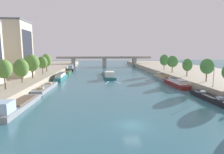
{
  "coord_description": "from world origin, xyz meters",
  "views": [
    {
      "loc": [
        -5.22,
        -25.88,
        11.21
      ],
      "look_at": [
        0.0,
        38.2,
        1.99
      ],
      "focal_mm": 28.97,
      "sensor_mm": 36.0,
      "label": 1
    }
  ],
  "objects": [
    {
      "name": "bridge_far",
      "position": [
        0.0,
        107.51,
        4.75
      ],
      "size": [
        68.75,
        4.4,
        7.3
      ],
      "color": "gray",
      "rests_on": "ground"
    },
    {
      "name": "tree_right_end_of_row",
      "position": [
        27.04,
        24.73,
        6.76
      ],
      "size": [
        3.88,
        3.88,
        6.77
      ],
      "color": "brown",
      "rests_on": "quay_right"
    },
    {
      "name": "moored_boat_right_lone",
      "position": [
        20.35,
        12.63,
        0.64
      ],
      "size": [
        2.5,
        13.49,
        2.32
      ],
      "color": "black",
      "rests_on": "ground"
    },
    {
      "name": "building_left_corner",
      "position": [
        -36.99,
        40.45,
        12.0
      ],
      "size": [
        15.5,
        11.23,
        19.39
      ],
      "color": "beige",
      "rests_on": "quay_left"
    },
    {
      "name": "quay_left",
      "position": [
        -40.38,
        55.0,
        1.15
      ],
      "size": [
        36.0,
        170.0,
        2.29
      ],
      "primitive_type": "cube",
      "color": "#A89E89",
      "rests_on": "ground"
    },
    {
      "name": "moored_boat_left_far",
      "position": [
        -20.45,
        27.75,
        0.57
      ],
      "size": [
        3.69,
        16.17,
        2.2
      ],
      "color": "gray",
      "rests_on": "ground"
    },
    {
      "name": "tree_left_nearest",
      "position": [
        -26.82,
        35.77,
        7.33
      ],
      "size": [
        4.77,
        4.77,
        7.81
      ],
      "color": "brown",
      "rests_on": "quay_left"
    },
    {
      "name": "ground_plane",
      "position": [
        0.0,
        0.0,
        0.0
      ],
      "size": [
        400.0,
        400.0,
        0.0
      ],
      "primitive_type": "plane",
      "color": "#336675"
    },
    {
      "name": "moored_boat_left_downstream",
      "position": [
        -19.88,
        64.62,
        0.63
      ],
      "size": [
        2.83,
        14.53,
        2.31
      ],
      "color": "#235633",
      "rests_on": "ground"
    },
    {
      "name": "tree_left_by_lamp",
      "position": [
        -26.66,
        26.73,
        6.48
      ],
      "size": [
        4.04,
        4.04,
        6.78
      ],
      "color": "brown",
      "rests_on": "quay_left"
    },
    {
      "name": "moored_boat_left_second",
      "position": [
        -19.79,
        47.04,
        1.1
      ],
      "size": [
        2.74,
        16.34,
        2.6
      ],
      "color": "#23666B",
      "rests_on": "ground"
    },
    {
      "name": "tree_right_third",
      "position": [
        26.98,
        36.33,
        6.32
      ],
      "size": [
        3.48,
        3.48,
        6.28
      ],
      "color": "brown",
      "rests_on": "quay_right"
    },
    {
      "name": "tree_right_far",
      "position": [
        26.75,
        58.27,
        7.0
      ],
      "size": [
        4.27,
        4.27,
        7.37
      ],
      "color": "brown",
      "rests_on": "quay_right"
    },
    {
      "name": "wake_behind_barge",
      "position": [
        0.08,
        38.03,
        0.01
      ],
      "size": [
        5.6,
        5.95,
        0.03
      ],
      "color": "#A5D1DB",
      "rests_on": "ground"
    },
    {
      "name": "moored_boat_right_far",
      "position": [
        19.96,
        29.14,
        1.07
      ],
      "size": [
        2.99,
        14.25,
        2.55
      ],
      "color": "maroon",
      "rests_on": "ground"
    },
    {
      "name": "tree_left_third",
      "position": [
        -26.95,
        17.91,
        7.06
      ],
      "size": [
        3.56,
        3.56,
        7.03
      ],
      "color": "brown",
      "rests_on": "quay_left"
    },
    {
      "name": "tree_left_midway",
      "position": [
        -26.6,
        46.38,
        6.84
      ],
      "size": [
        3.93,
        3.93,
        6.9
      ],
      "color": "brown",
      "rests_on": "quay_left"
    },
    {
      "name": "moored_boat_right_upstream",
      "position": [
        19.85,
        44.5,
        1.08
      ],
      "size": [
        2.2,
        10.95,
        2.6
      ],
      "color": "gray",
      "rests_on": "ground"
    },
    {
      "name": "lamppost_right_bank",
      "position": [
        24.07,
        17.07,
        4.89
      ],
      "size": [
        0.28,
        0.28,
        4.75
      ],
      "color": "black",
      "rests_on": "quay_right"
    },
    {
      "name": "moored_boat_left_gap_after",
      "position": [
        -20.76,
        9.28,
        0.85
      ],
      "size": [
        3.93,
        16.7,
        2.89
      ],
      "color": "gray",
      "rests_on": "ground"
    },
    {
      "name": "quay_right",
      "position": [
        40.38,
        55.0,
        1.15
      ],
      "size": [
        36.0,
        170.0,
        2.29
      ],
      "primitive_type": "cube",
      "color": "#A89E89",
      "rests_on": "ground"
    },
    {
      "name": "barge_midriver",
      "position": [
        -0.4,
        52.74,
        0.89
      ],
      "size": [
        5.08,
        24.38,
        3.08
      ],
      "color": "#23666B",
      "rests_on": "ground"
    },
    {
      "name": "tree_left_past_mid",
      "position": [
        -27.47,
        55.37,
        7.28
      ],
      "size": [
        4.41,
        4.41,
        7.77
      ],
      "color": "brown",
      "rests_on": "quay_left"
    },
    {
      "name": "moored_boat_left_upstream",
      "position": [
        -20.18,
        80.98,
        1.03
      ],
      "size": [
        3.46,
        15.52,
        3.42
      ],
      "color": "black",
      "rests_on": "ground"
    },
    {
      "name": "tree_right_midway",
      "position": [
        26.12,
        47.29,
        6.92
      ],
      "size": [
        4.53,
        4.53,
        7.04
      ],
      "color": "brown",
      "rests_on": "quay_right"
    }
  ]
}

